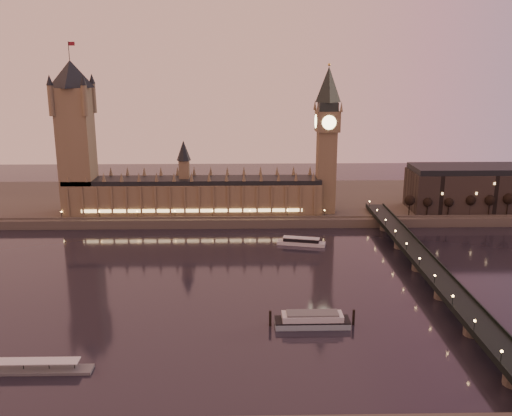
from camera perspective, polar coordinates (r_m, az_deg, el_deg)
The scene contains 15 objects.
ground at distance 296.46m, azimuth -0.38°, elevation -7.68°, with size 700.00×700.00×0.00m, color black.
far_embankment at distance 453.89m, azimuth 3.10°, elevation 0.68°, with size 560.00×130.00×6.00m, color #423D35.
palace_of_westminster at distance 407.07m, azimuth -6.30°, elevation 1.68°, with size 180.00×26.62×52.00m.
victoria_tower at distance 414.47m, azimuth -17.64°, elevation 7.50°, with size 31.68×31.68×118.00m.
big_ben at distance 402.25m, azimuth 7.13°, elevation 7.61°, with size 17.68×17.68×104.00m.
westminster_bridge at distance 309.47m, azimuth 16.94°, elevation -6.27°, with size 13.20×260.00×15.30m.
bare_tree_0 at distance 411.37m, azimuth 15.01°, elevation 0.63°, with size 6.80×6.80×13.83m.
bare_tree_1 at distance 415.61m, azimuth 16.92°, elevation 0.63°, with size 6.80×6.80×13.83m.
bare_tree_2 at distance 420.29m, azimuth 18.78°, elevation 0.63°, with size 6.80×6.80×13.83m.
bare_tree_3 at distance 425.41m, azimuth 20.60°, elevation 0.64°, with size 6.80×6.80×13.83m.
bare_tree_4 at distance 430.95m, azimuth 22.37°, elevation 0.64°, with size 6.80×6.80×13.83m.
bare_tree_5 at distance 436.89m, azimuth 24.10°, elevation 0.64°, with size 6.80×6.80×13.83m.
cruise_boat_a at distance 357.87m, azimuth 4.55°, elevation -3.37°, with size 30.59×13.13×4.78m.
moored_barge at distance 253.60m, azimuth 5.65°, elevation -11.08°, with size 37.64×9.40×6.90m.
pontoon_pier at distance 234.86m, azimuth -20.92°, elevation -14.78°, with size 39.61×6.60×10.56m.
Camera 1 is at (-3.86, -274.05, 113.00)m, focal length 40.00 mm.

